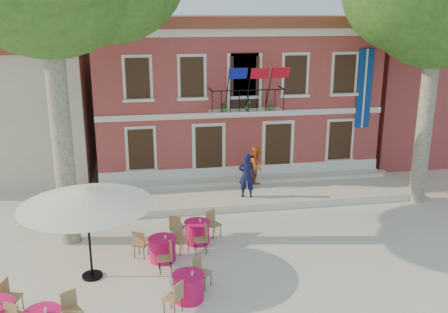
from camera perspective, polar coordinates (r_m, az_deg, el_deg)
ground at (r=17.40m, az=-0.21°, el=-10.03°), size 90.00×90.00×0.00m
main_building at (r=26.08m, az=0.49°, el=7.60°), size 13.50×9.59×7.50m
neighbor_west at (r=27.64m, az=-24.22°, el=5.49°), size 9.40×9.40×6.40m
neighbor_east at (r=31.48m, az=22.33°, el=6.85°), size 9.40×9.40×6.40m
terrace at (r=21.67m, az=3.09°, el=-4.17°), size 14.00×3.40×0.30m
patio_umbrella at (r=14.91m, az=-15.51°, el=-4.42°), size 3.88×3.88×2.88m
pedestrian_navy at (r=20.49m, az=2.61°, el=-2.17°), size 0.77×0.60×1.87m
pedestrian_orange at (r=21.86m, az=3.73°, el=-1.13°), size 1.09×1.08×1.77m
cafe_table_1 at (r=14.25m, az=-4.07°, el=-14.54°), size 1.54×1.75×0.95m
cafe_table_3 at (r=16.33m, az=-7.05°, el=-10.33°), size 1.87×1.67×0.95m
cafe_table_4 at (r=17.39m, az=-3.09°, el=-8.50°), size 1.87×1.64×0.95m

